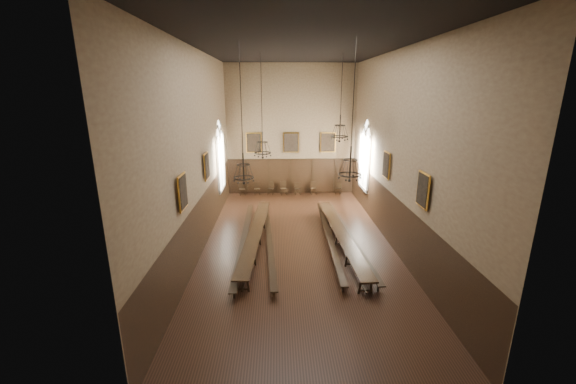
{
  "coord_description": "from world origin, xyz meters",
  "views": [
    {
      "loc": [
        -0.95,
        -15.79,
        7.21
      ],
      "look_at": [
        -0.43,
        1.5,
        2.22
      ],
      "focal_mm": 22.0,
      "sensor_mm": 36.0,
      "label": 1
    }
  ],
  "objects_px": {
    "chair_7": "(338,191)",
    "chandelier_back_right": "(340,131)",
    "table_left": "(255,238)",
    "chair_1": "(257,191)",
    "bench_right_inner": "(329,237)",
    "chair_5": "(313,191)",
    "chair_4": "(298,191)",
    "chair_2": "(271,191)",
    "chair_3": "(284,191)",
    "table_right": "(340,239)",
    "chandelier_front_right": "(350,166)",
    "bench_left_inner": "(269,241)",
    "chandelier_back_left": "(262,147)",
    "chandelier_front_left": "(243,169)",
    "bench_right_outer": "(348,237)",
    "chair_0": "(242,191)",
    "bench_left_outer": "(244,240)"
  },
  "relations": [
    {
      "from": "bench_left_outer",
      "to": "chair_3",
      "type": "height_order",
      "value": "chair_3"
    },
    {
      "from": "bench_left_inner",
      "to": "chandelier_back_left",
      "type": "distance_m",
      "value": 4.85
    },
    {
      "from": "chandelier_back_left",
      "to": "chandelier_back_right",
      "type": "distance_m",
      "value": 4.04
    },
    {
      "from": "table_right",
      "to": "bench_right_outer",
      "type": "bearing_deg",
      "value": 41.08
    },
    {
      "from": "table_right",
      "to": "bench_left_inner",
      "type": "xyz_separation_m",
      "value": [
        -3.42,
        0.01,
        -0.1
      ]
    },
    {
      "from": "chair_4",
      "to": "chandelier_front_left",
      "type": "xyz_separation_m",
      "value": [
        -2.78,
        -10.53,
        3.96
      ]
    },
    {
      "from": "chair_4",
      "to": "chair_1",
      "type": "bearing_deg",
      "value": 172.92
    },
    {
      "from": "table_right",
      "to": "bench_left_outer",
      "type": "relative_size",
      "value": 0.94
    },
    {
      "from": "chandelier_back_right",
      "to": "chair_7",
      "type": "bearing_deg",
      "value": 79.49
    },
    {
      "from": "bench_left_inner",
      "to": "chair_0",
      "type": "bearing_deg",
      "value": 103.59
    },
    {
      "from": "bench_right_inner",
      "to": "bench_left_outer",
      "type": "bearing_deg",
      "value": -176.35
    },
    {
      "from": "chair_4",
      "to": "chandelier_back_left",
      "type": "distance_m",
      "value": 7.87
    },
    {
      "from": "table_right",
      "to": "chandelier_front_right",
      "type": "distance_m",
      "value": 4.99
    },
    {
      "from": "table_left",
      "to": "bench_left_outer",
      "type": "bearing_deg",
      "value": 179.9
    },
    {
      "from": "table_left",
      "to": "chair_2",
      "type": "distance_m",
      "value": 8.66
    },
    {
      "from": "chair_2",
      "to": "chandelier_front_left",
      "type": "relative_size",
      "value": 0.17
    },
    {
      "from": "chair_5",
      "to": "chair_0",
      "type": "bearing_deg",
      "value": 176.3
    },
    {
      "from": "table_right",
      "to": "bench_right_inner",
      "type": "relative_size",
      "value": 0.95
    },
    {
      "from": "chair_1",
      "to": "chair_2",
      "type": "distance_m",
      "value": 0.97
    },
    {
      "from": "bench_left_inner",
      "to": "chair_0",
      "type": "xyz_separation_m",
      "value": [
        -2.12,
        8.79,
        0.0
      ]
    },
    {
      "from": "bench_right_inner",
      "to": "chair_5",
      "type": "xyz_separation_m",
      "value": [
        0.08,
        8.33,
        -0.01
      ]
    },
    {
      "from": "chandelier_back_left",
      "to": "chair_1",
      "type": "bearing_deg",
      "value": 96.35
    },
    {
      "from": "table_left",
      "to": "chair_1",
      "type": "xyz_separation_m",
      "value": [
        -0.38,
        8.63,
        -0.08
      ]
    },
    {
      "from": "chair_2",
      "to": "chair_3",
      "type": "relative_size",
      "value": 0.94
    },
    {
      "from": "chair_0",
      "to": "chandelier_front_left",
      "type": "xyz_separation_m",
      "value": [
        1.19,
        -10.59,
        3.95
      ]
    },
    {
      "from": "chair_5",
      "to": "chair_1",
      "type": "bearing_deg",
      "value": 175.84
    },
    {
      "from": "chandelier_front_left",
      "to": "chair_1",
      "type": "bearing_deg",
      "value": 90.63
    },
    {
      "from": "chair_4",
      "to": "table_left",
      "type": "bearing_deg",
      "value": -111.68
    },
    {
      "from": "bench_left_outer",
      "to": "chair_4",
      "type": "relative_size",
      "value": 11.37
    },
    {
      "from": "chair_0",
      "to": "chandelier_front_right",
      "type": "height_order",
      "value": "chandelier_front_right"
    },
    {
      "from": "chair_1",
      "to": "chair_7",
      "type": "distance_m",
      "value": 5.83
    },
    {
      "from": "chair_7",
      "to": "chandelier_back_right",
      "type": "height_order",
      "value": "chandelier_back_right"
    },
    {
      "from": "chandelier_back_left",
      "to": "chair_0",
      "type": "bearing_deg",
      "value": 105.67
    },
    {
      "from": "chair_0",
      "to": "chandelier_back_right",
      "type": "bearing_deg",
      "value": -64.45
    },
    {
      "from": "chandelier_front_right",
      "to": "chair_7",
      "type": "bearing_deg",
      "value": 81.85
    },
    {
      "from": "chair_1",
      "to": "chair_4",
      "type": "relative_size",
      "value": 1.04
    },
    {
      "from": "bench_left_inner",
      "to": "chair_4",
      "type": "height_order",
      "value": "chair_4"
    },
    {
      "from": "chandelier_back_right",
      "to": "bench_right_inner",
      "type": "bearing_deg",
      "value": -109.06
    },
    {
      "from": "chair_2",
      "to": "chair_3",
      "type": "xyz_separation_m",
      "value": [
        0.93,
        -0.09,
        0.02
      ]
    },
    {
      "from": "bench_right_inner",
      "to": "chair_7",
      "type": "distance_m",
      "value": 8.51
    },
    {
      "from": "chandelier_back_right",
      "to": "chandelier_front_right",
      "type": "distance_m",
      "value": 5.37
    },
    {
      "from": "bench_right_inner",
      "to": "chair_1",
      "type": "distance_m",
      "value": 9.26
    },
    {
      "from": "chair_4",
      "to": "bench_right_inner",
      "type": "bearing_deg",
      "value": -87.92
    },
    {
      "from": "bench_right_outer",
      "to": "chandelier_back_right",
      "type": "xyz_separation_m",
      "value": [
        -0.26,
        2.12,
        4.93
      ]
    },
    {
      "from": "table_right",
      "to": "chair_5",
      "type": "height_order",
      "value": "chair_5"
    },
    {
      "from": "bench_right_outer",
      "to": "chair_0",
      "type": "height_order",
      "value": "chair_0"
    },
    {
      "from": "bench_right_inner",
      "to": "chair_1",
      "type": "relative_size",
      "value": 10.86
    },
    {
      "from": "bench_right_outer",
      "to": "chandelier_front_right",
      "type": "height_order",
      "value": "chandelier_front_right"
    },
    {
      "from": "table_left",
      "to": "bench_left_inner",
      "type": "distance_m",
      "value": 0.7
    },
    {
      "from": "chair_3",
      "to": "chair_0",
      "type": "bearing_deg",
      "value": 168.01
    }
  ]
}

